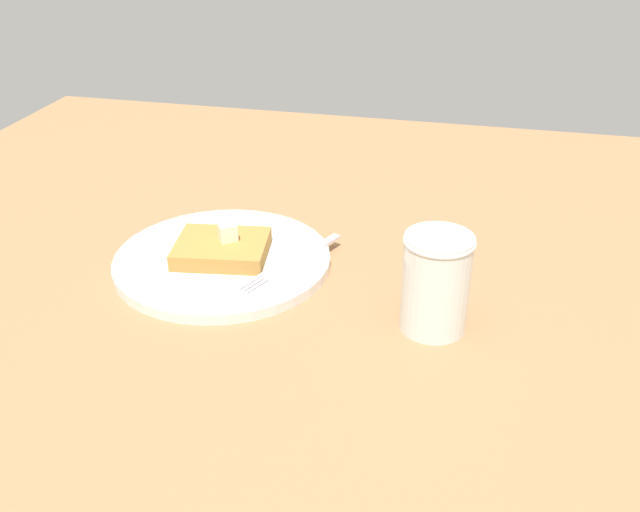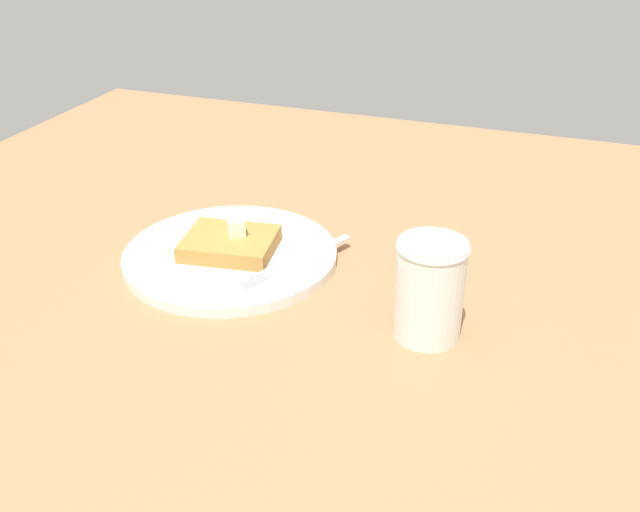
% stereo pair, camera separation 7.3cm
% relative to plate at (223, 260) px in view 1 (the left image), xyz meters
% --- Properties ---
extents(table_surface, '(1.29, 1.29, 0.02)m').
position_rel_plate_xyz_m(table_surface, '(-0.08, -0.12, -0.02)').
color(table_surface, '#996C46').
rests_on(table_surface, ground).
extents(plate, '(0.24, 0.24, 0.01)m').
position_rel_plate_xyz_m(plate, '(0.00, 0.00, 0.00)').
color(plate, silver).
rests_on(plate, table_surface).
extents(toast_slice_center, '(0.10, 0.11, 0.02)m').
position_rel_plate_xyz_m(toast_slice_center, '(-0.00, -0.00, 0.01)').
color(toast_slice_center, '#A97837').
rests_on(toast_slice_center, plate).
extents(butter_pat_primary, '(0.03, 0.03, 0.02)m').
position_rel_plate_xyz_m(butter_pat_primary, '(0.01, -0.01, 0.03)').
color(butter_pat_primary, '#F6EBC6').
rests_on(butter_pat_primary, toast_slice_center).
extents(fork, '(0.15, 0.08, 0.00)m').
position_rel_plate_xyz_m(fork, '(-0.01, -0.08, 0.01)').
color(fork, silver).
rests_on(fork, plate).
extents(syrup_jar, '(0.07, 0.07, 0.10)m').
position_rel_plate_xyz_m(syrup_jar, '(-0.07, -0.24, 0.04)').
color(syrup_jar, '#431F0D').
rests_on(syrup_jar, table_surface).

